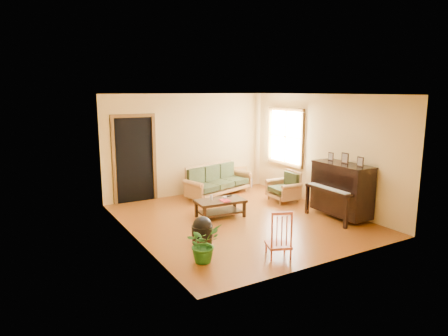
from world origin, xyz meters
TOP-DOWN VIEW (x-y plane):
  - floor at (0.00, 0.00)m, footprint 5.00×5.00m
  - doorway at (-1.45, 2.48)m, footprint 1.08×0.16m
  - window at (2.21, 1.30)m, footprint 0.12×1.36m
  - sofa at (0.59, 1.97)m, footprint 2.03×1.30m
  - coffee_table at (-0.28, 0.37)m, footprint 1.08×0.64m
  - armchair at (1.69, 0.70)m, footprint 0.75×0.79m
  - piano at (1.93, -0.96)m, footprint 0.80×1.34m
  - footstool at (-1.29, -0.77)m, footprint 0.44×0.44m
  - red_chair at (-0.49, -1.92)m, footprint 0.50×0.52m
  - leaning_frame at (1.50, 2.41)m, footprint 0.47×0.25m
  - ceramic_crock at (1.77, 2.32)m, footprint 0.21×0.21m
  - potted_plant at (-1.64, -1.49)m, footprint 0.68×0.64m
  - book at (-0.33, 0.23)m, footprint 0.20×0.26m
  - candle at (-0.44, 0.47)m, footprint 0.07×0.07m
  - glass_jar at (-0.17, 0.34)m, footprint 0.10×0.10m
  - remote at (0.03, 0.53)m, footprint 0.15×0.04m

SIDE VIEW (x-z plane):
  - floor at x=0.00m, z-range 0.00..0.00m
  - ceramic_crock at x=1.77m, z-range 0.00..0.25m
  - footstool at x=-1.29m, z-range 0.00..0.36m
  - coffee_table at x=-0.28m, z-range 0.00..0.38m
  - potted_plant at x=-1.64m, z-range 0.00..0.60m
  - leaning_frame at x=1.50m, z-range 0.00..0.61m
  - armchair at x=1.69m, z-range 0.00..0.74m
  - remote at x=0.03m, z-range 0.38..0.39m
  - book at x=-0.33m, z-range 0.38..0.40m
  - red_chair at x=-0.49m, z-range 0.00..0.80m
  - sofa at x=0.59m, z-range 0.00..0.81m
  - glass_jar at x=-0.17m, z-range 0.38..0.44m
  - candle at x=-0.44m, z-range 0.38..0.49m
  - piano at x=1.93m, z-range 0.00..1.17m
  - doorway at x=-1.45m, z-range 0.00..2.05m
  - window at x=2.21m, z-range 0.77..2.23m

